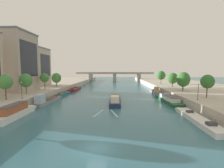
{
  "coord_description": "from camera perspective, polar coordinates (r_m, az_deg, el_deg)",
  "views": [
    {
      "loc": [
        2.66,
        -18.78,
        9.97
      ],
      "look_at": [
        0.0,
        51.99,
        3.47
      ],
      "focal_mm": 24.73,
      "sensor_mm": 36.0,
      "label": 1
    }
  ],
  "objects": [
    {
      "name": "ground_plane",
      "position": [
        21.43,
        -5.66,
        -22.5
      ],
      "size": [
        400.0,
        400.0,
        0.0
      ],
      "primitive_type": "plane",
      "color": "#336675"
    },
    {
      "name": "quay_left",
      "position": [
        84.88,
        -26.8,
        -1.18
      ],
      "size": [
        36.0,
        170.0,
        2.59
      ],
      "primitive_type": "cube",
      "color": "#B7AD9E",
      "rests_on": "ground"
    },
    {
      "name": "quay_right",
      "position": [
        82.44,
        27.84,
        -1.4
      ],
      "size": [
        36.0,
        170.0,
        2.59
      ],
      "primitive_type": "cube",
      "color": "#B7AD9E",
      "rests_on": "ground"
    },
    {
      "name": "barge_midriver",
      "position": [
        47.47,
        1.17,
        -5.8
      ],
      "size": [
        3.32,
        17.31,
        2.87
      ],
      "color": "#1E284C",
      "rests_on": "ground"
    },
    {
      "name": "wake_behind_barge",
      "position": [
        36.18,
        -2.14,
        -10.73
      ],
      "size": [
        5.6,
        5.9,
        0.03
      ],
      "color": "#A5D1DB",
      "rests_on": "ground"
    },
    {
      "name": "moored_boat_left_lone",
      "position": [
        38.47,
        -32.0,
        -8.68
      ],
      "size": [
        2.6,
        12.26,
        2.98
      ],
      "color": "silver",
      "rests_on": "ground"
    },
    {
      "name": "moored_boat_left_far",
      "position": [
        50.33,
        -22.92,
        -5.53
      ],
      "size": [
        3.12,
        14.08,
        3.2
      ],
      "color": "gray",
      "rests_on": "ground"
    },
    {
      "name": "moored_boat_left_upstream",
      "position": [
        63.3,
        -17.72,
        -3.58
      ],
      "size": [
        2.61,
        11.11,
        2.09
      ],
      "color": "#23666B",
      "rests_on": "ground"
    },
    {
      "name": "moored_boat_left_second",
      "position": [
        76.81,
        -13.65,
        -1.92
      ],
      "size": [
        3.28,
        14.93,
        2.21
      ],
      "color": "maroon",
      "rests_on": "ground"
    },
    {
      "name": "moored_boat_right_second",
      "position": [
        34.57,
        28.92,
        -11.31
      ],
      "size": [
        2.63,
        16.11,
        2.07
      ],
      "color": "silver",
      "rests_on": "ground"
    },
    {
      "name": "moored_boat_right_upstream",
      "position": [
        50.91,
        20.08,
        -5.3
      ],
      "size": [
        3.83,
        17.04,
        2.24
      ],
      "color": "#235633",
      "rests_on": "ground"
    },
    {
      "name": "moored_boat_right_gap_after",
      "position": [
        67.51,
        15.59,
        -2.62
      ],
      "size": [
        2.6,
        11.37,
        3.25
      ],
      "color": "gray",
      "rests_on": "ground"
    },
    {
      "name": "tree_left_distant",
      "position": [
        45.99,
        -34.81,
        0.63
      ],
      "size": [
        3.47,
        3.47,
        6.23
      ],
      "color": "brown",
      "rests_on": "quay_left"
    },
    {
      "name": "tree_left_end_of_row",
      "position": [
        54.06,
        -29.26,
        1.15
      ],
      "size": [
        3.79,
        3.79,
        6.28
      ],
      "color": "brown",
      "rests_on": "quay_left"
    },
    {
      "name": "tree_left_nearest",
      "position": [
        64.95,
        -23.69,
        2.13
      ],
      "size": [
        3.45,
        3.45,
        6.09
      ],
      "color": "brown",
      "rests_on": "quay_left"
    },
    {
      "name": "tree_left_third",
      "position": [
        74.7,
        -19.86,
        2.11
      ],
      "size": [
        4.2,
        4.2,
        5.96
      ],
      "color": "brown",
      "rests_on": "quay_left"
    },
    {
      "name": "tree_right_end_of_row",
      "position": [
        47.36,
        31.81,
        0.75
      ],
      "size": [
        3.35,
        3.35,
        6.15
      ],
      "color": "brown",
      "rests_on": "quay_right"
    },
    {
      "name": "tree_right_far",
      "position": [
        59.88,
        24.84,
        1.54
      ],
      "size": [
        4.55,
        4.55,
        6.64
      ],
      "color": "brown",
      "rests_on": "quay_right"
    },
    {
      "name": "tree_right_third",
      "position": [
        71.63,
        21.49,
        1.99
      ],
      "size": [
        4.35,
        4.35,
        6.14
      ],
      "color": "brown",
      "rests_on": "quay_right"
    },
    {
      "name": "tree_right_second",
      "position": [
        85.1,
        17.69,
        3.07
      ],
      "size": [
        4.48,
        4.48,
        6.85
      ],
      "color": "brown",
      "rests_on": "quay_right"
    },
    {
      "name": "lamppost_left_bank",
      "position": [
        45.5,
        -30.41,
        -1.82
      ],
      "size": [
        0.28,
        0.28,
        4.28
      ],
      "color": "black",
      "rests_on": "quay_left"
    },
    {
      "name": "lamppost_right_bank",
      "position": [
        42.99,
        29.24,
        -2.24
      ],
      "size": [
        0.28,
        0.28,
        4.13
      ],
      "color": "black",
      "rests_on": "quay_right"
    },
    {
      "name": "building_left_tall",
      "position": [
        66.08,
        -34.14,
        6.92
      ],
      "size": [
        16.39,
        13.29,
        20.65
      ],
      "color": "#A89989",
      "rests_on": "quay_left"
    },
    {
      "name": "building_left_corner",
      "position": [
        80.74,
        -26.75,
        5.68
      ],
      "size": [
        10.97,
        12.01,
        17.51
      ],
      "color": "#B2A38E",
      "rests_on": "quay_left"
    },
    {
      "name": "bridge_far",
      "position": [
        130.42,
        0.98,
        3.13
      ],
      "size": [
        64.8,
        4.4,
        8.04
      ],
      "color": "gray",
      "rests_on": "ground"
    }
  ]
}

